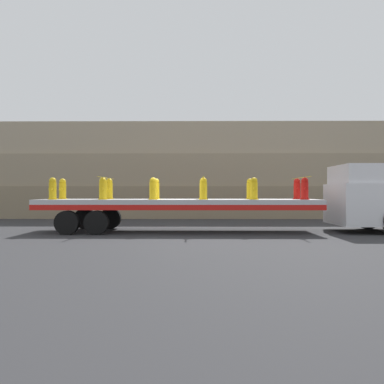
# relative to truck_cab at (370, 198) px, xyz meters

# --- Properties ---
(ground_plane) EXTENTS (120.00, 120.00, 0.00)m
(ground_plane) POSITION_rel_truck_cab_xyz_m (-7.58, 0.00, -1.34)
(ground_plane) COLOR #2D2D30
(rock_cliff) EXTENTS (60.00, 3.30, 5.78)m
(rock_cliff) POSITION_rel_truck_cab_xyz_m (-7.58, 8.61, 1.55)
(rock_cliff) COLOR #84755B
(rock_cliff) RESTS_ON ground_plane
(truck_cab) EXTENTS (2.77, 2.62, 2.63)m
(truck_cab) POSITION_rel_truck_cab_xyz_m (0.00, 0.00, 0.00)
(truck_cab) COLOR silver
(truck_cab) RESTS_ON ground_plane
(flatbed_trailer) EXTENTS (10.86, 2.54, 1.29)m
(flatbed_trailer) POSITION_rel_truck_cab_xyz_m (-8.13, 0.00, -0.27)
(flatbed_trailer) COLOR #B2B2B7
(flatbed_trailer) RESTS_ON ground_plane
(fire_hydrant_yellow_near_0) EXTENTS (0.35, 0.51, 0.85)m
(fire_hydrant_yellow_near_0) POSITION_rel_truck_cab_xyz_m (-12.41, -0.54, 0.36)
(fire_hydrant_yellow_near_0) COLOR gold
(fire_hydrant_yellow_near_0) RESTS_ON flatbed_trailer
(fire_hydrant_yellow_far_0) EXTENTS (0.35, 0.51, 0.85)m
(fire_hydrant_yellow_far_0) POSITION_rel_truck_cab_xyz_m (-12.41, 0.54, 0.36)
(fire_hydrant_yellow_far_0) COLOR gold
(fire_hydrant_yellow_far_0) RESTS_ON flatbed_trailer
(fire_hydrant_yellow_near_1) EXTENTS (0.35, 0.51, 0.85)m
(fire_hydrant_yellow_near_1) POSITION_rel_truck_cab_xyz_m (-10.48, -0.54, 0.36)
(fire_hydrant_yellow_near_1) COLOR gold
(fire_hydrant_yellow_near_1) RESTS_ON flatbed_trailer
(fire_hydrant_yellow_far_1) EXTENTS (0.35, 0.51, 0.85)m
(fire_hydrant_yellow_far_1) POSITION_rel_truck_cab_xyz_m (-10.48, 0.54, 0.36)
(fire_hydrant_yellow_far_1) COLOR gold
(fire_hydrant_yellow_far_1) RESTS_ON flatbed_trailer
(fire_hydrant_yellow_near_2) EXTENTS (0.35, 0.51, 0.85)m
(fire_hydrant_yellow_near_2) POSITION_rel_truck_cab_xyz_m (-8.54, -0.54, 0.36)
(fire_hydrant_yellow_near_2) COLOR gold
(fire_hydrant_yellow_near_2) RESTS_ON flatbed_trailer
(fire_hydrant_yellow_far_2) EXTENTS (0.35, 0.51, 0.85)m
(fire_hydrant_yellow_far_2) POSITION_rel_truck_cab_xyz_m (-8.54, 0.54, 0.36)
(fire_hydrant_yellow_far_2) COLOR gold
(fire_hydrant_yellow_far_2) RESTS_ON flatbed_trailer
(fire_hydrant_yellow_near_3) EXTENTS (0.35, 0.51, 0.85)m
(fire_hydrant_yellow_near_3) POSITION_rel_truck_cab_xyz_m (-6.61, -0.54, 0.36)
(fire_hydrant_yellow_near_3) COLOR gold
(fire_hydrant_yellow_near_3) RESTS_ON flatbed_trailer
(fire_hydrant_yellow_far_3) EXTENTS (0.35, 0.51, 0.85)m
(fire_hydrant_yellow_far_3) POSITION_rel_truck_cab_xyz_m (-6.61, 0.54, 0.36)
(fire_hydrant_yellow_far_3) COLOR gold
(fire_hydrant_yellow_far_3) RESTS_ON flatbed_trailer
(fire_hydrant_yellow_near_4) EXTENTS (0.35, 0.51, 0.85)m
(fire_hydrant_yellow_near_4) POSITION_rel_truck_cab_xyz_m (-4.68, -0.54, 0.36)
(fire_hydrant_yellow_near_4) COLOR gold
(fire_hydrant_yellow_near_4) RESTS_ON flatbed_trailer
(fire_hydrant_yellow_far_4) EXTENTS (0.35, 0.51, 0.85)m
(fire_hydrant_yellow_far_4) POSITION_rel_truck_cab_xyz_m (-4.68, 0.54, 0.36)
(fire_hydrant_yellow_far_4) COLOR gold
(fire_hydrant_yellow_far_4) RESTS_ON flatbed_trailer
(fire_hydrant_red_near_5) EXTENTS (0.35, 0.51, 0.85)m
(fire_hydrant_red_near_5) POSITION_rel_truck_cab_xyz_m (-2.75, -0.54, 0.36)
(fire_hydrant_red_near_5) COLOR red
(fire_hydrant_red_near_5) RESTS_ON flatbed_trailer
(fire_hydrant_red_far_5) EXTENTS (0.35, 0.51, 0.85)m
(fire_hydrant_red_far_5) POSITION_rel_truck_cab_xyz_m (-2.75, 0.54, 0.36)
(fire_hydrant_red_far_5) COLOR red
(fire_hydrant_red_far_5) RESTS_ON flatbed_trailer
(cargo_strap_rear) EXTENTS (0.05, 2.64, 0.01)m
(cargo_strap_rear) POSITION_rel_truck_cab_xyz_m (-10.48, 0.00, 0.80)
(cargo_strap_rear) COLOR yellow
(cargo_strap_rear) RESTS_ON fire_hydrant_yellow_near_1
(cargo_strap_middle) EXTENTS (0.05, 2.64, 0.01)m
(cargo_strap_middle) POSITION_rel_truck_cab_xyz_m (-6.61, 0.00, 0.80)
(cargo_strap_middle) COLOR yellow
(cargo_strap_middle) RESTS_ON fire_hydrant_yellow_near_3
(cargo_strap_front) EXTENTS (0.05, 2.64, 0.01)m
(cargo_strap_front) POSITION_rel_truck_cab_xyz_m (-2.75, 0.00, 0.80)
(cargo_strap_front) COLOR yellow
(cargo_strap_front) RESTS_ON fire_hydrant_red_near_5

